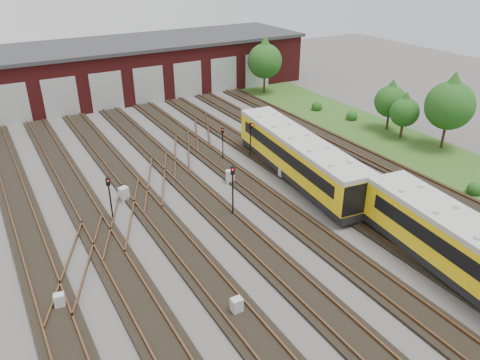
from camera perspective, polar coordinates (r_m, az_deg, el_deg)
ground at (r=28.88m, az=7.84°, el=-9.29°), size 120.00×120.00×0.00m
track_network at (r=29.10m, az=6.88°, el=-8.65°), size 30.40×70.00×0.33m
maintenance_shed at (r=61.45m, az=-15.79°, el=12.79°), size 51.00×12.50×6.35m
grass_verge at (r=47.19m, az=18.89°, el=4.25°), size 8.00×55.00×0.05m
signal_mast_0 at (r=32.29m, az=-15.61°, el=-1.62°), size 0.28×0.26×3.24m
signal_mast_1 at (r=31.52m, az=-0.89°, el=-0.63°), size 0.33×0.32×3.77m
signal_mast_2 at (r=40.39m, az=-2.12°, el=4.92°), size 0.28×0.27×3.01m
signal_mast_3 at (r=40.83m, az=1.29°, el=5.41°), size 0.30×0.29×3.25m
relay_cabinet_0 at (r=26.54m, az=-21.12°, el=-13.62°), size 0.61×0.55×0.88m
relay_cabinet_1 at (r=35.38m, az=-13.97°, el=-1.67°), size 0.75×0.68×1.07m
relay_cabinet_2 at (r=24.54m, az=-0.40°, el=-15.13°), size 0.56×0.47×0.94m
relay_cabinet_3 at (r=36.95m, az=-1.20°, el=0.42°), size 0.75×0.67×1.06m
relay_cabinet_4 at (r=37.95m, az=5.16°, el=0.90°), size 0.55×0.47×0.88m
tree_0 at (r=60.15m, az=3.05°, el=14.76°), size 4.28×4.28×7.10m
tree_1 at (r=49.45m, az=17.95°, el=9.54°), size 3.19×3.19×5.29m
tree_2 at (r=46.11m, az=24.31°, el=8.89°), size 4.34×4.34×7.19m
tree_3 at (r=47.74m, az=19.47°, el=8.20°), size 2.80×2.80×4.64m
bush_0 at (r=39.40m, az=26.72°, el=-0.81°), size 1.14×1.14×1.14m
bush_1 at (r=52.28m, az=13.49°, el=7.75°), size 1.19×1.19×1.19m
bush_2 at (r=54.81m, az=9.37°, el=9.01°), size 1.24×1.24×1.24m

